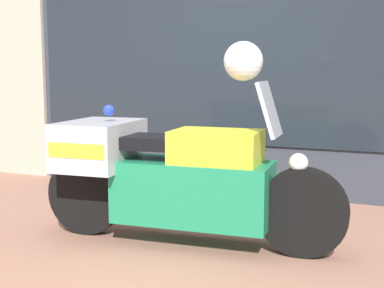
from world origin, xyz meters
TOP-DOWN VIEW (x-y plane):
  - ground_plane at (0.00, 0.00)m, footprint 60.00×60.00m
  - shop_building at (-0.42, 2.00)m, footprint 6.67×0.55m
  - window_display at (0.37, 2.03)m, footprint 5.34×0.30m
  - paramedic_motorcycle at (0.12, -0.03)m, footprint 2.45×0.79m
  - white_helmet at (0.71, 0.01)m, footprint 0.29×0.29m

SIDE VIEW (x-z plane):
  - ground_plane at x=0.00m, z-range 0.00..0.00m
  - window_display at x=0.37m, z-range -0.50..1.42m
  - paramedic_motorcycle at x=0.12m, z-range -0.09..1.20m
  - white_helmet at x=0.71m, z-range 1.28..1.57m
  - shop_building at x=-0.42m, z-range 0.01..3.53m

